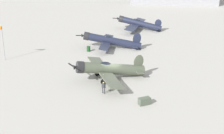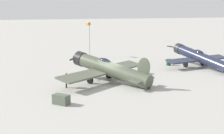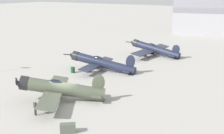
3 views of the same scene
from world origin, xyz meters
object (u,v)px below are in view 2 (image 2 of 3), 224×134
airplane_mid_apron (202,58)px  ground_crew_mechanic (66,78)px  fuel_drum (169,62)px  airplane_foreground (108,69)px  equipment_crate (61,99)px  windsock_mast (87,25)px

airplane_mid_apron → ground_crew_mechanic: 20.51m
airplane_mid_apron → ground_crew_mechanic: bearing=93.6°
fuel_drum → airplane_foreground: bearing=-146.7°
airplane_mid_apron → equipment_crate: size_ratio=7.56×
airplane_foreground → equipment_crate: bearing=102.0°
airplane_foreground → windsock_mast: (2.66, 20.12, 3.73)m
airplane_foreground → ground_crew_mechanic: 4.98m
fuel_drum → windsock_mast: bearing=125.3°
airplane_foreground → ground_crew_mechanic: airplane_foreground is taller
airplane_foreground → fuel_drum: size_ratio=12.89×
ground_crew_mechanic → equipment_crate: (-1.51, -5.72, -0.55)m
airplane_mid_apron → fuel_drum: 4.69m
airplane_foreground → equipment_crate: (-6.37, -6.64, -1.12)m
airplane_mid_apron → fuel_drum: bearing=35.6°
ground_crew_mechanic → equipment_crate: 5.95m
equipment_crate → windsock_mast: windsock_mast is taller
airplane_mid_apron → fuel_drum: airplane_mid_apron is taller
ground_crew_mechanic → fuel_drum: ground_crew_mechanic is taller
airplane_foreground → windsock_mast: windsock_mast is taller
airplane_foreground → windsock_mast: 20.64m
ground_crew_mechanic → airplane_mid_apron: bearing=-146.3°
airplane_foreground → fuel_drum: bearing=-90.9°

